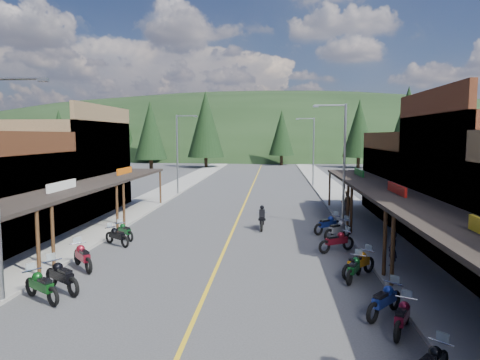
% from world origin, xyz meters
% --- Properties ---
extents(ground, '(220.00, 220.00, 0.00)m').
position_xyz_m(ground, '(0.00, 0.00, 0.00)').
color(ground, '#38383A').
rests_on(ground, ground).
extents(centerline, '(0.15, 90.00, 0.01)m').
position_xyz_m(centerline, '(0.00, 20.00, 0.01)').
color(centerline, gold).
rests_on(centerline, ground).
extents(sidewalk_west, '(3.40, 94.00, 0.15)m').
position_xyz_m(sidewalk_west, '(-8.70, 20.00, 0.07)').
color(sidewalk_west, gray).
rests_on(sidewalk_west, ground).
extents(sidewalk_east, '(3.40, 94.00, 0.15)m').
position_xyz_m(sidewalk_east, '(8.70, 20.00, 0.07)').
color(sidewalk_east, gray).
rests_on(sidewalk_east, ground).
extents(shop_west_3, '(10.90, 10.20, 8.20)m').
position_xyz_m(shop_west_3, '(-13.78, 11.30, 3.52)').
color(shop_west_3, brown).
rests_on(shop_west_3, ground).
extents(shop_east_3, '(10.90, 10.20, 6.20)m').
position_xyz_m(shop_east_3, '(13.75, 11.30, 2.53)').
color(shop_east_3, '#4C2D16').
rests_on(shop_east_3, ground).
extents(streetlight_0, '(2.16, 0.18, 8.00)m').
position_xyz_m(streetlight_0, '(-6.95, -6.00, 4.46)').
color(streetlight_0, gray).
rests_on(streetlight_0, ground).
extents(streetlight_1, '(2.16, 0.18, 8.00)m').
position_xyz_m(streetlight_1, '(-6.95, 22.00, 4.46)').
color(streetlight_1, gray).
rests_on(streetlight_1, ground).
extents(streetlight_2, '(2.16, 0.18, 8.00)m').
position_xyz_m(streetlight_2, '(6.95, 8.00, 4.46)').
color(streetlight_2, gray).
rests_on(streetlight_2, ground).
extents(streetlight_3, '(2.16, 0.18, 8.00)m').
position_xyz_m(streetlight_3, '(6.95, 30.00, 4.46)').
color(streetlight_3, gray).
rests_on(streetlight_3, ground).
extents(ridge_hill, '(310.00, 140.00, 60.00)m').
position_xyz_m(ridge_hill, '(0.00, 135.00, 0.00)').
color(ridge_hill, black).
rests_on(ridge_hill, ground).
extents(pine_0, '(5.04, 5.04, 11.00)m').
position_xyz_m(pine_0, '(-40.00, 62.00, 6.48)').
color(pine_0, black).
rests_on(pine_0, ground).
extents(pine_1, '(5.88, 5.88, 12.50)m').
position_xyz_m(pine_1, '(-24.00, 70.00, 7.24)').
color(pine_1, black).
rests_on(pine_1, ground).
extents(pine_2, '(6.72, 6.72, 14.00)m').
position_xyz_m(pine_2, '(-10.00, 58.00, 7.99)').
color(pine_2, black).
rests_on(pine_2, ground).
extents(pine_3, '(5.04, 5.04, 11.00)m').
position_xyz_m(pine_3, '(4.00, 66.00, 6.48)').
color(pine_3, black).
rests_on(pine_3, ground).
extents(pine_4, '(5.88, 5.88, 12.50)m').
position_xyz_m(pine_4, '(18.00, 60.00, 7.24)').
color(pine_4, black).
rests_on(pine_4, ground).
extents(pine_5, '(6.72, 6.72, 14.00)m').
position_xyz_m(pine_5, '(34.00, 72.00, 7.99)').
color(pine_5, black).
rests_on(pine_5, ground).
extents(pine_7, '(5.88, 5.88, 12.50)m').
position_xyz_m(pine_7, '(-32.00, 76.00, 7.24)').
color(pine_7, black).
rests_on(pine_7, ground).
extents(pine_8, '(4.48, 4.48, 10.00)m').
position_xyz_m(pine_8, '(-22.00, 40.00, 5.98)').
color(pine_8, black).
rests_on(pine_8, ground).
extents(pine_9, '(4.93, 4.93, 10.80)m').
position_xyz_m(pine_9, '(24.00, 45.00, 6.38)').
color(pine_9, black).
rests_on(pine_9, ground).
extents(pine_10, '(5.38, 5.38, 11.60)m').
position_xyz_m(pine_10, '(-18.00, 50.00, 6.78)').
color(pine_10, black).
rests_on(pine_10, ground).
extents(pine_11, '(5.82, 5.82, 12.40)m').
position_xyz_m(pine_11, '(20.00, 38.00, 7.19)').
color(pine_11, black).
rests_on(pine_11, ground).
extents(bike_west_5, '(2.25, 1.83, 1.26)m').
position_xyz_m(bike_west_5, '(-5.79, -5.73, 0.63)').
color(bike_west_5, '#0C3D12').
rests_on(bike_west_5, ground).
extents(bike_west_6, '(2.36, 2.00, 1.34)m').
position_xyz_m(bike_west_6, '(-5.52, -4.76, 0.67)').
color(bike_west_6, black).
rests_on(bike_west_6, ground).
extents(bike_west_7, '(2.07, 2.20, 1.29)m').
position_xyz_m(bike_west_7, '(-5.95, -2.02, 0.65)').
color(bike_west_7, maroon).
rests_on(bike_west_7, ground).
extents(bike_west_8, '(2.03, 1.71, 1.15)m').
position_xyz_m(bike_west_8, '(-5.94, 2.15, 0.58)').
color(bike_west_8, black).
rests_on(bike_west_8, ground).
extents(bike_west_9, '(1.81, 1.79, 1.09)m').
position_xyz_m(bike_west_9, '(-5.99, 3.50, 0.54)').
color(bike_west_9, '#0C3E18').
rests_on(bike_west_9, ground).
extents(bike_east_4, '(1.47, 2.05, 1.13)m').
position_xyz_m(bike_east_4, '(6.49, -7.25, 0.56)').
color(bike_east_4, maroon).
rests_on(bike_east_4, ground).
extents(bike_east_5, '(1.93, 2.07, 1.21)m').
position_xyz_m(bike_east_5, '(6.25, -6.08, 0.61)').
color(bike_east_5, navy).
rests_on(bike_east_5, ground).
extents(bike_east_6, '(1.44, 2.08, 1.13)m').
position_xyz_m(bike_east_6, '(5.92, -2.53, 0.57)').
color(bike_east_6, '#0E471B').
rests_on(bike_east_6, ground).
extents(bike_east_7, '(2.05, 2.04, 1.24)m').
position_xyz_m(bike_east_7, '(6.20, -2.02, 0.62)').
color(bike_east_7, '#BE6E0D').
rests_on(bike_east_7, ground).
extents(bike_east_8, '(2.22, 1.74, 1.24)m').
position_xyz_m(bike_east_8, '(5.81, 1.82, 0.62)').
color(bike_east_8, maroon).
rests_on(bike_east_8, ground).
extents(bike_east_9, '(2.16, 2.08, 1.29)m').
position_xyz_m(bike_east_9, '(6.28, 4.50, 0.64)').
color(bike_east_9, gray).
rests_on(bike_east_9, ground).
extents(bike_east_10, '(2.18, 2.05, 1.29)m').
position_xyz_m(bike_east_10, '(5.86, 5.95, 0.64)').
color(bike_east_10, navy).
rests_on(bike_east_10, ground).
extents(rider_on_bike, '(0.71, 2.12, 1.61)m').
position_xyz_m(rider_on_bike, '(1.83, 6.82, 0.65)').
color(rider_on_bike, black).
rests_on(rider_on_bike, ground).
extents(pedestrian_east_a, '(0.42, 0.60, 1.57)m').
position_xyz_m(pedestrian_east_a, '(7.86, -1.00, 0.93)').
color(pedestrian_east_a, black).
rests_on(pedestrian_east_a, sidewalk_east).
extents(pedestrian_east_b, '(0.92, 0.58, 1.79)m').
position_xyz_m(pedestrian_east_b, '(7.93, 11.67, 1.05)').
color(pedestrian_east_b, brown).
rests_on(pedestrian_east_b, sidewalk_east).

